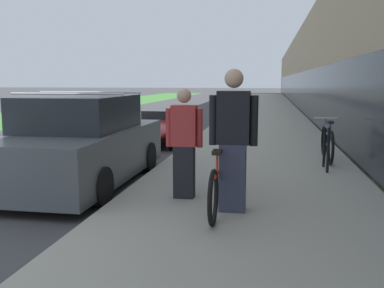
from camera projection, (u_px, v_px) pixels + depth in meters
sidewalk_slab at (265, 113)px, 23.99m from camera, size 3.93×70.00×0.16m
storefront_facade at (367, 71)px, 30.19m from camera, size 10.01×70.00×5.10m
lawn_strip at (87, 107)px, 30.04m from camera, size 5.32×70.00×0.03m
tandem_bicycle at (222, 177)px, 5.93m from camera, size 0.52×2.64×0.85m
person_rider at (233, 141)px, 5.49m from camera, size 0.62×0.24×1.84m
person_bystander at (184, 143)px, 6.14m from camera, size 0.54×0.21×1.58m
bike_rack_hoop at (326, 143)px, 8.13m from camera, size 0.05×0.60×0.84m
cruiser_bike_nearest at (327, 143)px, 9.13m from camera, size 0.52×1.75×0.88m
parked_sedan_curbside at (80, 145)px, 7.58m from camera, size 1.98×4.20×1.65m
vintage_roadster_curbside at (156, 130)px, 12.73m from camera, size 1.85×4.23×0.91m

